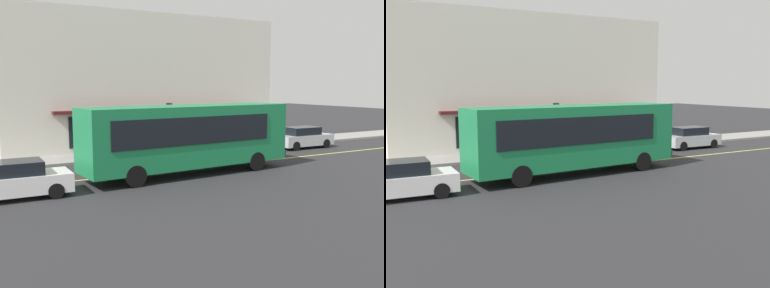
# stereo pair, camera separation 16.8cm
# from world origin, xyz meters

# --- Properties ---
(ground) EXTENTS (120.00, 120.00, 0.00)m
(ground) POSITION_xyz_m (0.00, 0.00, 0.00)
(ground) COLOR #28282B
(sidewalk) EXTENTS (80.00, 3.13, 0.15)m
(sidewalk) POSITION_xyz_m (0.00, 5.75, 0.07)
(sidewalk) COLOR gray
(sidewalk) RESTS_ON ground
(lane_centre_stripe) EXTENTS (36.00, 0.16, 0.01)m
(lane_centre_stripe) POSITION_xyz_m (0.00, 0.00, 0.00)
(lane_centre_stripe) COLOR #D8D14C
(lane_centre_stripe) RESTS_ON ground
(storefront_building) EXTENTS (20.08, 9.17, 9.39)m
(storefront_building) POSITION_xyz_m (0.85, 11.58, 4.69)
(storefront_building) COLOR silver
(storefront_building) RESTS_ON ground
(bus) EXTENTS (11.26, 3.18, 3.50)m
(bus) POSITION_xyz_m (-1.26, -1.30, 1.99)
(bus) COLOR #197F47
(bus) RESTS_ON ground
(traffic_light) EXTENTS (0.30, 0.52, 3.20)m
(traffic_light) POSITION_xyz_m (0.77, 4.95, 2.53)
(traffic_light) COLOR #2D2D33
(traffic_light) RESTS_ON sidewalk
(car_silver) EXTENTS (4.32, 1.89, 1.52)m
(car_silver) POSITION_xyz_m (10.40, 2.87, 0.74)
(car_silver) COLOR #B7BABF
(car_silver) RESTS_ON ground
(car_white) EXTENTS (4.35, 1.95, 1.52)m
(car_white) POSITION_xyz_m (-9.69, -2.06, 0.74)
(car_white) COLOR white
(car_white) RESTS_ON ground
(pedestrian_by_curb) EXTENTS (0.34, 0.34, 1.71)m
(pedestrian_by_curb) POSITION_xyz_m (-2.40, 5.56, 1.18)
(pedestrian_by_curb) COLOR black
(pedestrian_by_curb) RESTS_ON sidewalk
(pedestrian_waiting) EXTENTS (0.34, 0.34, 1.65)m
(pedestrian_waiting) POSITION_xyz_m (-1.19, 4.60, 1.13)
(pedestrian_waiting) COLOR black
(pedestrian_waiting) RESTS_ON sidewalk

